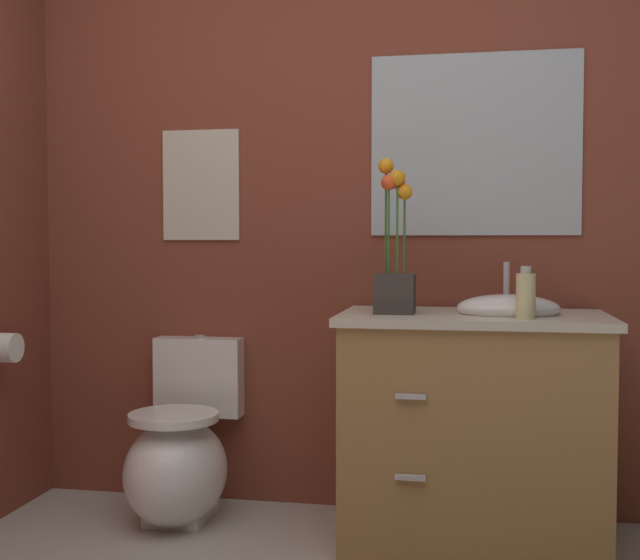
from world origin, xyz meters
name	(u,v)px	position (x,y,z in m)	size (l,w,h in m)	color
wall_back	(400,198)	(0.20, 1.75, 1.25)	(4.06, 0.05, 2.50)	brown
toilet	(180,457)	(-0.62, 1.45, 0.24)	(0.38, 0.59, 0.69)	white
vanity_cabinet	(473,425)	(0.49, 1.43, 0.42)	(0.94, 0.56, 1.00)	#9E7242
flower_vase	(395,265)	(0.21, 1.39, 0.99)	(0.14, 0.14, 0.55)	#38332D
soap_bottle	(526,295)	(0.66, 1.26, 0.90)	(0.06, 0.06, 0.17)	beige
wall_poster	(201,185)	(-0.62, 1.72, 1.31)	(0.33, 0.01, 0.45)	beige
wall_mirror	(475,144)	(0.49, 1.72, 1.45)	(0.80, 0.01, 0.70)	#B2BCC6
toilet_paper_roll	(3,348)	(-1.24, 1.26, 0.68)	(0.11, 0.11, 0.11)	white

